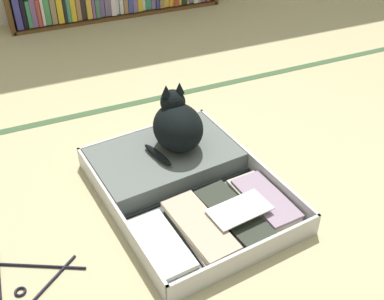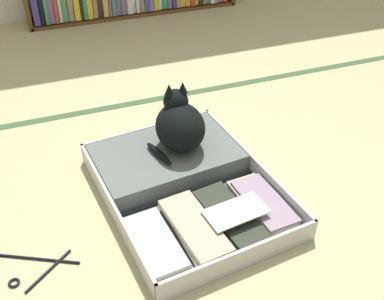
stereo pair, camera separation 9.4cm
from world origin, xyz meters
name	(u,v)px [view 2 (the right image)]	position (x,y,z in m)	size (l,w,h in m)	color
ground_plane	(210,211)	(0.00, 0.00, 0.00)	(10.00, 10.00, 0.00)	tan
tatami_border	(148,101)	(0.00, 0.93, 0.00)	(4.80, 0.05, 0.00)	#375233
open_suitcase	(181,180)	(-0.06, 0.18, 0.04)	(0.75, 0.93, 0.10)	#B6B1B1
black_cat	(179,125)	(-0.01, 0.35, 0.21)	(0.26, 0.27, 0.29)	black
clothes_hanger	(23,266)	(-0.74, -0.03, 0.01)	(0.36, 0.27, 0.01)	black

